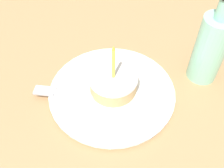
# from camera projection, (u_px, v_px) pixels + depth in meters

# --- Properties ---
(ground_plane) EXTENTS (2.40, 2.40, 0.04)m
(ground_plane) POSITION_uv_depth(u_px,v_px,m) (117.00, 97.00, 0.60)
(ground_plane) COLOR #9E754C
(ground_plane) RESTS_ON ground
(plate) EXTENTS (0.27, 0.27, 0.02)m
(plate) POSITION_uv_depth(u_px,v_px,m) (112.00, 92.00, 0.57)
(plate) COLOR white
(plate) RESTS_ON ground_plane
(cake_slice) EXTENTS (0.10, 0.10, 0.12)m
(cake_slice) POSITION_uv_depth(u_px,v_px,m) (113.00, 83.00, 0.55)
(cake_slice) COLOR tan
(cake_slice) RESTS_ON plate
(fork) EXTENTS (0.19, 0.07, 0.00)m
(fork) POSITION_uv_depth(u_px,v_px,m) (71.00, 94.00, 0.56)
(fork) COLOR #B2B2B7
(fork) RESTS_ON plate
(bottle) EXTENTS (0.07, 0.07, 0.21)m
(bottle) POSITION_uv_depth(u_px,v_px,m) (211.00, 47.00, 0.55)
(bottle) COLOR #8CD1B2
(bottle) RESTS_ON ground_plane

